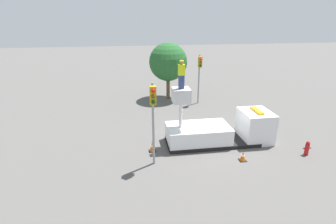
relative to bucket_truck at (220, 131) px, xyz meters
The scene contains 9 objects.
ground_plane 1.01m from the bucket_truck, behind, with size 120.00×120.00×0.00m, color #565451.
bucket_truck is the anchor object (origin of this frame).
worker 4.84m from the bucket_truck, behind, with size 0.40×0.26×1.75m.
traffic_light_pole 5.86m from the bucket_truck, 155.00° to the right, with size 0.34×0.57×4.92m.
traffic_light_across 8.77m from the bucket_truck, 85.01° to the left, with size 0.34×0.57×4.76m.
fire_hydrant 5.46m from the bucket_truck, 27.07° to the right, with size 0.50×0.26×0.93m.
traffic_cone_rear 4.76m from the bucket_truck, behind, with size 0.45×0.45×0.69m.
traffic_cone_curbside 2.69m from the bucket_truck, 76.92° to the right, with size 0.43×0.43×0.61m.
tree_left_bg 11.11m from the bucket_truck, 100.54° to the left, with size 3.83×3.83×5.73m.
Camera 1 is at (-5.41, -15.53, 8.31)m, focal length 28.00 mm.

